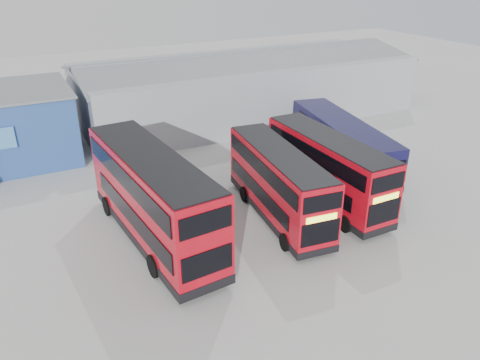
# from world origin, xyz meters

# --- Properties ---
(ground_plane) EXTENTS (120.00, 120.00, 0.00)m
(ground_plane) POSITION_xyz_m (0.00, 0.00, 0.00)
(ground_plane) COLOR #9F9F9A
(ground_plane) RESTS_ON ground
(maintenance_shed) EXTENTS (30.50, 12.00, 5.89)m
(maintenance_shed) POSITION_xyz_m (8.00, 20.00, 2.60)
(maintenance_shed) COLOR #8F939C
(maintenance_shed) RESTS_ON ground
(double_decker_left) EXTENTS (3.74, 11.59, 4.82)m
(double_decker_left) POSITION_xyz_m (-6.42, 2.62, 2.40)
(double_decker_left) COLOR #B20A17
(double_decker_left) RESTS_ON ground
(double_decker_centre) EXTENTS (3.32, 9.70, 4.03)m
(double_decker_centre) POSITION_xyz_m (0.52, 1.84, 2.00)
(double_decker_centre) COLOR #B20A17
(double_decker_centre) RESTS_ON ground
(double_decker_right) EXTENTS (2.53, 9.81, 4.14)m
(double_decker_right) POSITION_xyz_m (4.02, 2.11, 2.06)
(double_decker_right) COLOR #B20A17
(double_decker_right) RESTS_ON ground
(single_decker_blue) EXTENTS (4.89, 12.04, 3.19)m
(single_decker_blue) POSITION_xyz_m (8.43, 6.29, 1.58)
(single_decker_blue) COLOR #0C0F36
(single_decker_blue) RESTS_ON ground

